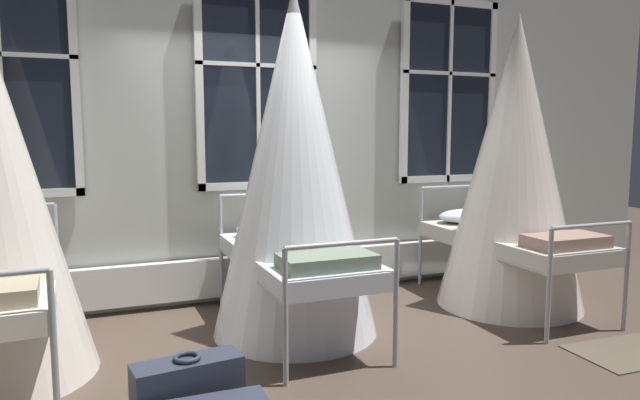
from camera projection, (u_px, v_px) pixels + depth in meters
ground at (308, 343)px, 4.43m from camera, size 18.37×18.37×0.00m
back_wall_with_windows at (255, 128)px, 5.54m from camera, size 9.87×0.10×3.28m
window_bank at (259, 173)px, 5.48m from camera, size 5.38×0.10×2.92m
cot_second at (295, 169)px, 4.53m from camera, size 1.31×1.89×2.72m
cot_third at (513, 167)px, 5.27m from camera, size 1.31×1.90×2.66m
rug_third at (629, 352)px, 4.23m from camera, size 0.82×0.59×0.01m
suitcase_dark at (188, 400)px, 3.01m from camera, size 0.58×0.28×0.47m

